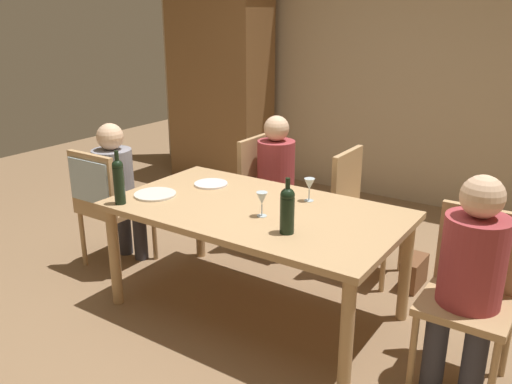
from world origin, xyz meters
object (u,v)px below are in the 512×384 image
(dining_table, at_px, (256,219))
(person_man_guest, at_px, (471,272))
(wine_bottle_dark_red, at_px, (119,180))
(handbag, at_px, (414,272))
(dinner_plate_host, at_px, (211,184))
(armoire_cabinet, at_px, (220,84))
(dinner_plate_guest_left, at_px, (155,194))
(chair_left_end, at_px, (102,195))
(wine_glass_near_left, at_px, (309,185))
(wine_bottle_tall_green, at_px, (287,209))
(wine_glass_centre, at_px, (262,199))
(person_woman_host, at_px, (279,175))
(chair_far_right, at_px, (360,205))
(person_man_bearded, at_px, (117,183))
(chair_far_left, at_px, (267,186))
(chair_right_end, at_px, (472,285))

(dining_table, xyz_separation_m, person_man_guest, (1.28, -0.03, 0.01))
(wine_bottle_dark_red, xyz_separation_m, handbag, (1.50, 1.30, -0.77))
(dinner_plate_host, bearing_deg, armoire_cabinet, 125.83)
(dining_table, height_order, dinner_plate_guest_left, dinner_plate_guest_left)
(chair_left_end, bearing_deg, handbag, 26.46)
(dining_table, relative_size, handbag, 6.40)
(wine_bottle_dark_red, distance_m, handbag, 2.13)
(dinner_plate_host, bearing_deg, wine_glass_near_left, 6.95)
(wine_bottle_tall_green, relative_size, wine_glass_centre, 2.09)
(chair_left_end, relative_size, person_woman_host, 0.83)
(person_woman_host, distance_m, wine_glass_near_left, 0.86)
(dining_table, distance_m, person_man_guest, 1.28)
(chair_far_right, distance_m, wine_glass_near_left, 0.68)
(armoire_cabinet, distance_m, handbag, 3.23)
(wine_bottle_dark_red, bearing_deg, wine_glass_centre, 20.05)
(chair_left_end, bearing_deg, person_man_bearded, 90.00)
(chair_left_end, relative_size, wine_bottle_tall_green, 2.95)
(wine_bottle_dark_red, bearing_deg, dinner_plate_guest_left, 73.57)
(person_woman_host, height_order, person_man_guest, person_man_guest)
(handbag, bearing_deg, chair_far_left, 180.00)
(dinner_plate_host, bearing_deg, chair_left_end, -157.21)
(armoire_cabinet, xyz_separation_m, handbag, (2.75, -1.37, -0.99))
(person_woman_host, distance_m, dinner_plate_host, 0.71)
(person_woman_host, bearing_deg, wine_bottle_tall_green, 33.30)
(armoire_cabinet, height_order, chair_far_left, armoire_cabinet)
(armoire_cabinet, relative_size, chair_left_end, 2.37)
(dining_table, bearing_deg, wine_bottle_tall_green, -33.14)
(wine_bottle_tall_green, xyz_separation_m, wine_glass_centre, (-0.25, 0.13, -0.03))
(armoire_cabinet, bearing_deg, dining_table, -48.50)
(person_man_bearded, height_order, dinner_plate_guest_left, person_man_bearded)
(person_man_guest, distance_m, dinner_plate_guest_left, 1.96)
(dining_table, distance_m, dinner_plate_host, 0.55)
(chair_far_left, height_order, chair_far_right, same)
(dining_table, xyz_separation_m, chair_left_end, (-1.28, -0.12, -0.05))
(person_woman_host, relative_size, wine_glass_near_left, 7.46)
(armoire_cabinet, xyz_separation_m, chair_left_end, (0.72, -2.38, -0.50))
(chair_far_right, distance_m, person_woman_host, 0.70)
(dining_table, xyz_separation_m, wine_glass_centre, (0.11, -0.10, 0.18))
(chair_left_end, distance_m, wine_glass_centre, 1.41)
(person_man_bearded, relative_size, wine_bottle_tall_green, 3.53)
(chair_far_right, distance_m, wine_bottle_dark_red, 1.71)
(dining_table, height_order, dinner_plate_host, dinner_plate_host)
(armoire_cabinet, relative_size, dining_table, 1.22)
(chair_right_end, relative_size, handbag, 3.29)
(person_man_guest, relative_size, wine_bottle_tall_green, 3.67)
(wine_glass_centre, height_order, handbag, wine_glass_centre)
(chair_far_left, xyz_separation_m, chair_left_end, (-0.79, -1.01, 0.06))
(chair_right_end, xyz_separation_m, dinner_plate_guest_left, (-1.95, -0.27, 0.20))
(armoire_cabinet, bearing_deg, wine_glass_centre, -48.24)
(chair_far_right, bearing_deg, dining_table, -19.63)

